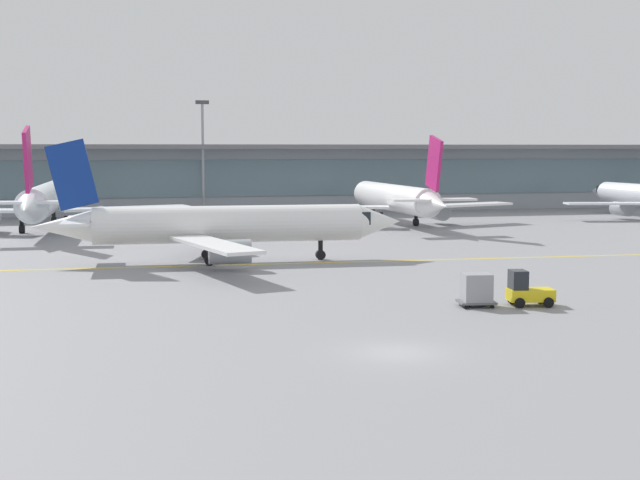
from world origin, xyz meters
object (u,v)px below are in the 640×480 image
at_px(baggage_tug, 527,291).
at_px(taxiing_regional_jet, 224,225).
at_px(gate_airplane_2, 395,199).
at_px(cargo_dolly_lead, 476,289).
at_px(gate_airplane_1, 45,201).
at_px(apron_light_mast_1, 203,153).

bearing_deg(baggage_tug, taxiing_regional_jet, 129.56).
distance_m(taxiing_regional_jet, baggage_tug, 28.17).
bearing_deg(gate_airplane_2, cargo_dolly_lead, 166.07).
relative_size(gate_airplane_1, taxiing_regional_jet, 1.14).
bearing_deg(cargo_dolly_lead, apron_light_mast_1, 104.77).
relative_size(taxiing_regional_jet, cargo_dolly_lead, 12.89).
xyz_separation_m(gate_airplane_2, baggage_tug, (-9.46, -53.16, -2.25)).
xyz_separation_m(baggage_tug, cargo_dolly_lead, (-2.95, 0.44, 0.16)).
relative_size(baggage_tug, apron_light_mast_1, 0.18).
bearing_deg(cargo_dolly_lead, gate_airplane_1, 125.28).
relative_size(taxiing_regional_jet, apron_light_mast_1, 1.93).
xyz_separation_m(gate_airplane_1, gate_airplane_2, (39.77, -1.28, -0.23)).
bearing_deg(gate_airplane_2, taxiing_regional_jet, 139.83).
distance_m(cargo_dolly_lead, apron_light_mast_1, 73.49).
distance_m(gate_airplane_2, apron_light_mast_1, 29.09).
distance_m(gate_airplane_1, taxiing_regional_jet, 34.25).
xyz_separation_m(baggage_tug, apron_light_mast_1, (-11.04, 73.11, 7.52)).
bearing_deg(taxiing_regional_jet, apron_light_mast_1, 88.46).
relative_size(cargo_dolly_lead, apron_light_mast_1, 0.15).
relative_size(gate_airplane_2, apron_light_mast_1, 2.05).
height_order(taxiing_regional_jet, cargo_dolly_lead, taxiing_regional_jet).
xyz_separation_m(cargo_dolly_lead, apron_light_mast_1, (-8.09, 72.67, 7.36)).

